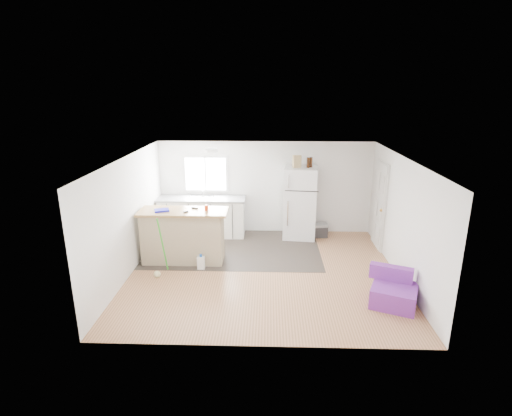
# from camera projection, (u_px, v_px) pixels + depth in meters

# --- Properties ---
(room) EXTENTS (5.51, 5.01, 2.41)m
(room) POSITION_uv_depth(u_px,v_px,m) (264.00, 218.00, 8.00)
(room) COLOR #94603E
(room) RESTS_ON ground
(vinyl_zone) EXTENTS (4.05, 2.50, 0.00)m
(vinyl_zone) POSITION_uv_depth(u_px,v_px,m) (234.00, 248.00, 9.57)
(vinyl_zone) COLOR #322A25
(vinyl_zone) RESTS_ON floor
(window) EXTENTS (1.18, 0.06, 0.98)m
(window) POSITION_uv_depth(u_px,v_px,m) (206.00, 174.00, 10.33)
(window) COLOR white
(window) RESTS_ON back_wall
(interior_door) EXTENTS (0.11, 0.92, 2.10)m
(interior_door) POSITION_uv_depth(u_px,v_px,m) (380.00, 206.00, 9.45)
(interior_door) COLOR white
(interior_door) RESTS_ON right_wall
(ceiling_fixture) EXTENTS (0.30, 0.30, 0.07)m
(ceiling_fixture) POSITION_uv_depth(u_px,v_px,m) (211.00, 151.00, 8.85)
(ceiling_fixture) COLOR white
(ceiling_fixture) RESTS_ON ceiling
(kitchen_cabinets) EXTENTS (2.25, 0.71, 1.30)m
(kitchen_cabinets) POSITION_uv_depth(u_px,v_px,m) (202.00, 216.00, 10.31)
(kitchen_cabinets) COLOR white
(kitchen_cabinets) RESTS_ON floor
(peninsula) EXTENTS (1.91, 0.73, 1.17)m
(peninsula) POSITION_uv_depth(u_px,v_px,m) (183.00, 236.00, 8.74)
(peninsula) COLOR tan
(peninsula) RESTS_ON floor
(refrigerator) EXTENTS (0.87, 0.84, 1.82)m
(refrigerator) POSITION_uv_depth(u_px,v_px,m) (300.00, 203.00, 10.07)
(refrigerator) COLOR white
(refrigerator) RESTS_ON floor
(cooler) EXTENTS (0.48, 0.36, 0.34)m
(cooler) POSITION_uv_depth(u_px,v_px,m) (318.00, 230.00, 10.28)
(cooler) COLOR #2D2D2F
(cooler) RESTS_ON floor
(purple_seat) EXTENTS (0.97, 0.97, 0.62)m
(purple_seat) POSITION_uv_depth(u_px,v_px,m) (393.00, 292.00, 7.08)
(purple_seat) COLOR purple
(purple_seat) RESTS_ON floor
(cleaner_jug) EXTENTS (0.15, 0.11, 0.34)m
(cleaner_jug) POSITION_uv_depth(u_px,v_px,m) (201.00, 263.00, 8.45)
(cleaner_jug) COLOR white
(cleaner_jug) RESTS_ON floor
(mop) EXTENTS (0.24, 0.36, 1.28)m
(mop) POSITION_uv_depth(u_px,v_px,m) (159.00, 266.00, 8.10)
(mop) COLOR green
(mop) RESTS_ON floor
(red_cup) EXTENTS (0.09, 0.09, 0.12)m
(red_cup) POSITION_uv_depth(u_px,v_px,m) (206.00, 208.00, 8.55)
(red_cup) COLOR red
(red_cup) RESTS_ON peninsula
(blue_tray) EXTENTS (0.36, 0.31, 0.04)m
(blue_tray) POSITION_uv_depth(u_px,v_px,m) (162.00, 210.00, 8.52)
(blue_tray) COLOR #1414BF
(blue_tray) RESTS_ON peninsula
(tool_a) EXTENTS (0.15, 0.10, 0.03)m
(tool_a) POSITION_uv_depth(u_px,v_px,m) (195.00, 208.00, 8.68)
(tool_a) COLOR black
(tool_a) RESTS_ON peninsula
(tool_b) EXTENTS (0.11, 0.08, 0.03)m
(tool_b) POSITION_uv_depth(u_px,v_px,m) (186.00, 212.00, 8.43)
(tool_b) COLOR black
(tool_b) RESTS_ON peninsula
(cardboard_box) EXTENTS (0.22, 0.15, 0.30)m
(cardboard_box) POSITION_uv_depth(u_px,v_px,m) (297.00, 161.00, 9.72)
(cardboard_box) COLOR tan
(cardboard_box) RESTS_ON refrigerator
(bottle_left) EXTENTS (0.08, 0.08, 0.25)m
(bottle_left) POSITION_uv_depth(u_px,v_px,m) (308.00, 163.00, 9.72)
(bottle_left) COLOR #341809
(bottle_left) RESTS_ON refrigerator
(bottle_right) EXTENTS (0.08, 0.08, 0.25)m
(bottle_right) POSITION_uv_depth(u_px,v_px,m) (311.00, 162.00, 9.77)
(bottle_right) COLOR #341809
(bottle_right) RESTS_ON refrigerator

